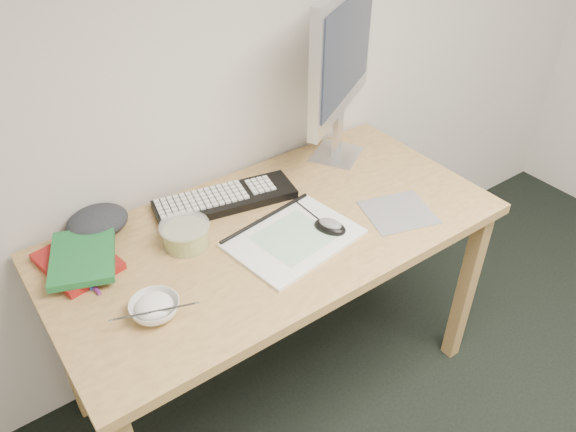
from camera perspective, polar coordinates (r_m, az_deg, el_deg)
name	(u,v)px	position (r m, az deg, el deg)	size (l,w,h in m)	color
desk	(275,248)	(1.79, -1.31, -3.30)	(1.40, 0.70, 0.75)	tan
mousepad	(398,212)	(1.84, 11.15, 0.38)	(0.21, 0.19, 0.00)	gray
sketchpad	(294,238)	(1.69, 0.60, -2.30)	(0.37, 0.27, 0.01)	white
keyboard	(225,199)	(1.85, -6.38, 1.69)	(0.46, 0.15, 0.03)	black
monitor	(342,56)	(1.94, 5.54, 15.86)	(0.47, 0.30, 0.61)	silver
mouse	(330,224)	(1.71, 4.31, -0.83)	(0.07, 0.10, 0.04)	black
rice_bowl	(155,308)	(1.50, -13.38, -9.12)	(0.13, 0.13, 0.04)	silver
chopsticks	(155,311)	(1.46, -13.36, -9.41)	(0.02, 0.02, 0.21)	#BDBDBF
fruit_tub	(185,235)	(1.68, -10.38, -1.88)	(0.15, 0.15, 0.07)	#ECC253
book_red	(78,262)	(1.71, -20.59, -4.36)	(0.17, 0.23, 0.02)	maroon
book_green	(83,257)	(1.69, -20.14, -3.91)	(0.17, 0.24, 0.02)	#1B6C31
cloth_lump	(97,222)	(1.81, -18.79, -0.55)	(0.16, 0.13, 0.07)	#282A30
pencil_pink	(262,230)	(1.73, -2.68, -1.38)	(0.01, 0.01, 0.17)	pink
pencil_tan	(287,214)	(1.79, -0.09, 0.23)	(0.01, 0.01, 0.20)	tan
pencil_black	(293,213)	(1.80, 0.56, 0.33)	(0.01, 0.01, 0.18)	black
marker_blue	(93,274)	(1.66, -19.23, -5.56)	(0.01, 0.01, 0.12)	#204CAF
marker_orange	(75,276)	(1.67, -20.86, -5.70)	(0.01, 0.01, 0.13)	orange
marker_purple	(89,282)	(1.64, -19.55, -6.33)	(0.01, 0.01, 0.12)	#752487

